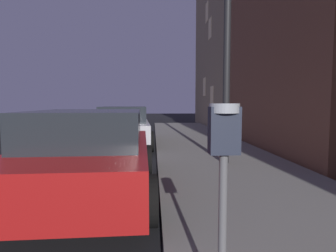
% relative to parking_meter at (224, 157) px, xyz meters
% --- Properties ---
extents(parking_meter, '(0.19, 0.19, 1.40)m').
position_rel_parking_meter_xyz_m(parking_meter, '(0.00, 0.00, 0.00)').
color(parking_meter, '#59595B').
rests_on(parking_meter, sidewalk).
extents(car_red, '(2.23, 4.11, 1.43)m').
position_rel_parking_meter_xyz_m(car_red, '(-1.50, 2.92, -0.49)').
color(car_red, maroon).
rests_on(car_red, ground).
extents(car_silver, '(2.16, 4.29, 1.43)m').
position_rel_parking_meter_xyz_m(car_silver, '(-1.50, 8.40, -0.49)').
color(car_silver, '#B7B7BF').
rests_on(car_silver, ground).
extents(building_far, '(7.74, 9.04, 10.66)m').
position_rel_parking_meter_xyz_m(building_far, '(6.81, 16.54, 4.12)').
color(building_far, '#998466').
rests_on(building_far, ground).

